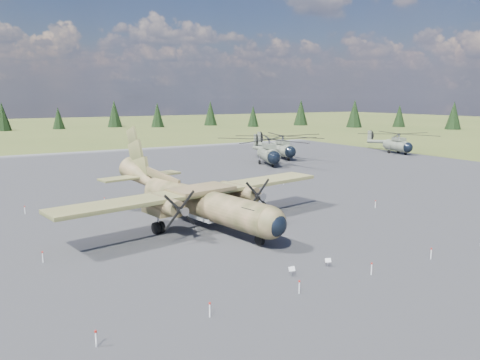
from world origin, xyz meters
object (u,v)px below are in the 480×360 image
transport_plane (195,196)px  helicopter_mid (282,142)px  helicopter_far (397,139)px  helicopter_near (268,146)px

transport_plane → helicopter_mid: 47.90m
helicopter_far → transport_plane: bearing=-143.4°
transport_plane → helicopter_near: transport_plane is taller
transport_plane → helicopter_far: transport_plane is taller
helicopter_far → helicopter_near: bearing=-168.7°
transport_plane → helicopter_near: size_ratio=1.17×
helicopter_mid → helicopter_far: (25.67, -5.29, -0.20)m
transport_plane → helicopter_near: 39.29m
helicopter_mid → helicopter_far: size_ratio=1.06×
helicopter_mid → transport_plane: bearing=-126.4°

